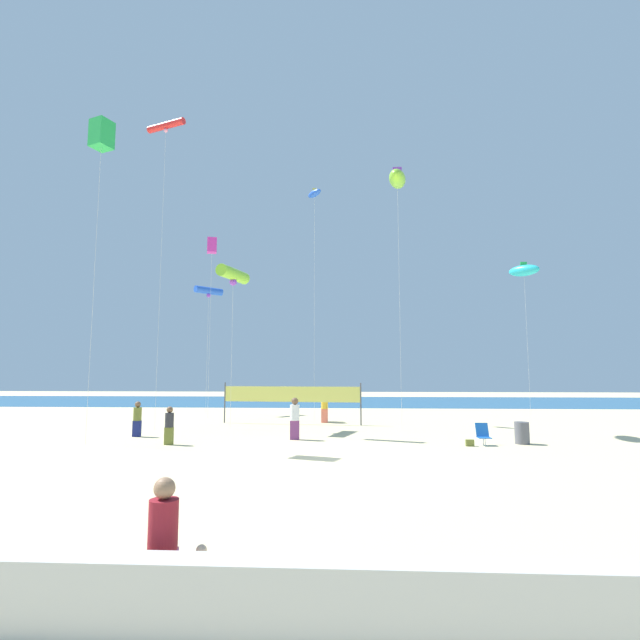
# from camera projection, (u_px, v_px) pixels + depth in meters

# --- Properties ---
(ground_plane) EXTENTS (120.00, 120.00, 0.00)m
(ground_plane) POSITION_uv_depth(u_px,v_px,m) (324.00, 459.00, 16.48)
(ground_plane) COLOR beige
(ocean_band) EXTENTS (120.00, 20.00, 0.01)m
(ocean_band) POSITION_uv_depth(u_px,v_px,m) (340.00, 401.00, 50.50)
(ocean_band) COLOR #28608C
(ocean_band) RESTS_ON ground
(boardwalk_ledge) EXTENTS (28.00, 0.44, 0.87)m
(boardwalk_ledge) POSITION_uv_depth(u_px,v_px,m) (276.00, 601.00, 5.33)
(boardwalk_ledge) COLOR beige
(boardwalk_ledge) RESTS_ON ground
(mother_figure) EXTENTS (0.37, 0.37, 1.63)m
(mother_figure) POSITION_uv_depth(u_px,v_px,m) (163.00, 539.00, 6.07)
(mother_figure) COLOR #7A3872
(mother_figure) RESTS_ON ground
(toddler_figure) EXTENTS (0.19, 0.19, 0.81)m
(toddler_figure) POSITION_uv_depth(u_px,v_px,m) (201.00, 576.00, 5.98)
(toddler_figure) COLOR #EA7260
(toddler_figure) RESTS_ON ground
(beachgoer_olive_shirt) EXTENTS (0.37, 0.37, 1.63)m
(beachgoer_olive_shirt) POSITION_uv_depth(u_px,v_px,m) (137.00, 418.00, 22.48)
(beachgoer_olive_shirt) COLOR navy
(beachgoer_olive_shirt) RESTS_ON ground
(beachgoer_white_shirt) EXTENTS (0.42, 0.42, 1.86)m
(beachgoer_white_shirt) POSITION_uv_depth(u_px,v_px,m) (295.00, 417.00, 21.52)
(beachgoer_white_shirt) COLOR #7A3872
(beachgoer_white_shirt) RESTS_ON ground
(beachgoer_mustard_shirt) EXTENTS (0.41, 0.41, 1.81)m
(beachgoer_mustard_shirt) POSITION_uv_depth(u_px,v_px,m) (325.00, 406.00, 28.82)
(beachgoer_mustard_shirt) COLOR #EA7260
(beachgoer_mustard_shirt) RESTS_ON ground
(beachgoer_charcoal_shirt) EXTENTS (0.36, 0.36, 1.57)m
(beachgoer_charcoal_shirt) POSITION_uv_depth(u_px,v_px,m) (169.00, 424.00, 19.97)
(beachgoer_charcoal_shirt) COLOR olive
(beachgoer_charcoal_shirt) RESTS_ON ground
(folding_beach_chair) EXTENTS (0.52, 0.65, 0.89)m
(folding_beach_chair) POSITION_uv_depth(u_px,v_px,m) (483.00, 434.00, 19.84)
(folding_beach_chair) COLOR #1959B2
(folding_beach_chair) RESTS_ON ground
(trash_barrel) EXTENTS (0.59, 0.59, 0.91)m
(trash_barrel) POSITION_uv_depth(u_px,v_px,m) (522.00, 433.00, 20.13)
(trash_barrel) COLOR #595960
(trash_barrel) RESTS_ON ground
(volleyball_net) EXTENTS (8.24, 0.99, 2.40)m
(volleyball_net) POSITION_uv_depth(u_px,v_px,m) (291.00, 396.00, 28.19)
(volleyball_net) COLOR #4C4C51
(volleyball_net) RESTS_ON ground
(beach_handbag) EXTENTS (0.33, 0.16, 0.26)m
(beach_handbag) POSITION_uv_depth(u_px,v_px,m) (470.00, 443.00, 19.50)
(beach_handbag) COLOR olive
(beach_handbag) RESTS_ON ground
(kite_cyan_inflatable) EXTENTS (2.00, 2.17, 10.42)m
(kite_cyan_inflatable) POSITION_uv_depth(u_px,v_px,m) (524.00, 271.00, 32.15)
(kite_cyan_inflatable) COLOR silver
(kite_cyan_inflatable) RESTS_ON ground
(kite_blue_tube) EXTENTS (1.91, 2.03, 9.48)m
(kite_blue_tube) POSITION_uv_depth(u_px,v_px,m) (209.00, 291.00, 36.42)
(kite_blue_tube) COLOR silver
(kite_blue_tube) RESTS_ON ground
(kite_lime_tube) EXTENTS (1.37, 2.67, 8.74)m
(kite_lime_tube) POSITION_uv_depth(u_px,v_px,m) (233.00, 275.00, 26.45)
(kite_lime_tube) COLOR silver
(kite_lime_tube) RESTS_ON ground
(kite_green_box) EXTENTS (1.04, 1.04, 14.37)m
(kite_green_box) POSITION_uv_depth(u_px,v_px,m) (102.00, 135.00, 21.69)
(kite_green_box) COLOR silver
(kite_green_box) RESTS_ON ground
(kite_red_tube) EXTENTS (2.47, 1.25, 17.13)m
(kite_red_tube) POSITION_uv_depth(u_px,v_px,m) (166.00, 127.00, 27.11)
(kite_red_tube) COLOR silver
(kite_red_tube) RESTS_ON ground
(kite_blue_inflatable) EXTENTS (1.16, 1.25, 15.07)m
(kite_blue_inflatable) POSITION_uv_depth(u_px,v_px,m) (314.00, 194.00, 31.48)
(kite_blue_inflatable) COLOR silver
(kite_blue_inflatable) RESTS_ON ground
(kite_lime_inflatable) EXTENTS (1.37, 2.74, 14.42)m
(kite_lime_inflatable) POSITION_uv_depth(u_px,v_px,m) (397.00, 179.00, 26.64)
(kite_lime_inflatable) COLOR silver
(kite_lime_inflatable) RESTS_ON ground
(kite_magenta_box) EXTENTS (0.81, 0.81, 12.35)m
(kite_magenta_box) POSITION_uv_depth(u_px,v_px,m) (212.00, 246.00, 33.35)
(kite_magenta_box) COLOR silver
(kite_magenta_box) RESTS_ON ground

